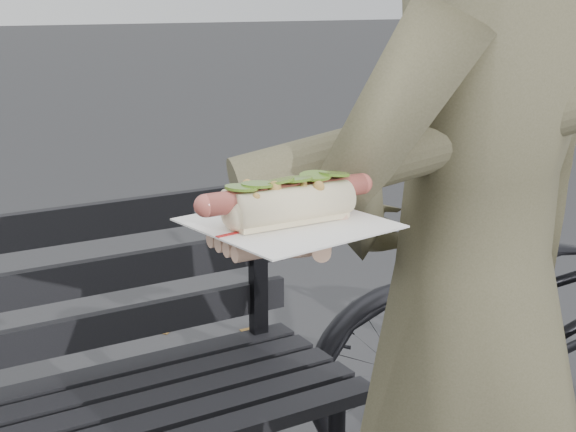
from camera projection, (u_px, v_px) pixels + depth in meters
name	position (u px, v px, depth m)	size (l,w,h in m)	color
person	(471.00, 316.00, 1.22)	(0.62, 0.40, 1.69)	#4D4B33
held_hotdog	(387.00, 160.00, 1.03)	(0.62, 0.31, 0.20)	#4D4B33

